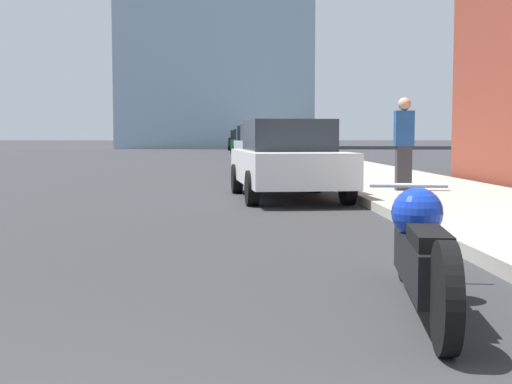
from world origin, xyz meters
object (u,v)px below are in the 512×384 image
at_px(pedestrian, 404,142).
at_px(parked_car_silver, 264,147).
at_px(parked_car_white, 287,159).
at_px(parked_car_blue, 251,143).
at_px(parked_car_black, 240,140).
at_px(motorcycle, 421,250).
at_px(parked_car_green, 247,141).

bearing_deg(pedestrian, parked_car_silver, 100.29).
relative_size(parked_car_white, parked_car_silver, 1.10).
bearing_deg(parked_car_blue, parked_car_white, -91.16).
relative_size(parked_car_silver, parked_car_black, 0.97).
xyz_separation_m(parked_car_silver, pedestrian, (2.11, -11.60, 0.25)).
relative_size(parked_car_white, parked_car_black, 1.07).
relative_size(parked_car_blue, pedestrian, 2.29).
bearing_deg(parked_car_white, motorcycle, -93.36).
bearing_deg(pedestrian, parked_car_black, 93.01).
bearing_deg(pedestrian, parked_car_green, 93.57).
height_order(parked_car_green, pedestrian, pedestrian).
xyz_separation_m(parked_car_white, parked_car_silver, (0.13, 11.62, 0.07)).
xyz_separation_m(motorcycle, parked_car_white, (-0.22, 8.68, 0.35)).
bearing_deg(parked_car_green, parked_car_blue, -84.37).
xyz_separation_m(motorcycle, parked_car_blue, (-0.17, 32.39, 0.44)).
bearing_deg(parked_car_black, parked_car_silver, -86.91).
bearing_deg(parked_car_blue, parked_car_silver, -90.68).
bearing_deg(parked_car_black, parked_car_white, -87.20).
bearing_deg(parked_car_blue, parked_car_black, 89.62).
height_order(parked_car_green, parked_car_black, parked_car_black).
height_order(parked_car_blue, pedestrian, pedestrian).
distance_m(parked_car_silver, pedestrian, 11.79).
xyz_separation_m(parked_car_blue, parked_car_black, (-0.26, 22.74, -0.01)).
height_order(motorcycle, parked_car_green, parked_car_green).
xyz_separation_m(parked_car_silver, parked_car_black, (-0.34, 34.83, 0.02)).
xyz_separation_m(parked_car_blue, parked_car_green, (0.04, 10.67, -0.01)).
relative_size(parked_car_blue, parked_car_green, 0.88).
height_order(parked_car_white, parked_car_green, parked_car_green).
height_order(motorcycle, parked_car_blue, parked_car_blue).
distance_m(parked_car_black, pedestrian, 46.50).
bearing_deg(parked_car_black, pedestrian, -84.45).
bearing_deg(parked_car_white, parked_car_green, 85.02).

